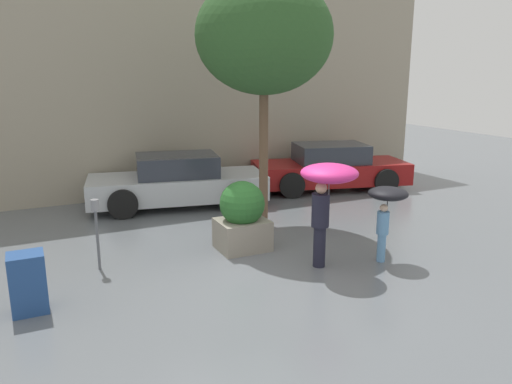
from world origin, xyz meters
TOP-DOWN VIEW (x-y plane):
  - ground_plane at (0.00, 0.00)m, footprint 40.00×40.00m
  - building_facade at (0.00, 6.50)m, footprint 18.00×0.30m
  - planter_box at (0.47, 1.29)m, footprint 0.97×0.89m
  - person_adult at (1.41, -0.21)m, footprint 1.00×1.00m
  - person_child at (2.60, -0.40)m, footprint 0.72×0.72m
  - parked_car_near at (0.26, 5.00)m, footprint 4.74×2.55m
  - parked_car_far at (4.92, 4.91)m, footprint 4.79×2.79m
  - street_tree at (1.60, 2.65)m, footprint 2.94×2.94m
  - parking_meter at (-2.26, 1.44)m, footprint 0.14×0.14m
  - newspaper_box at (-3.42, 0.20)m, footprint 0.50×0.44m

SIDE VIEW (x-z plane):
  - ground_plane at x=0.00m, z-range 0.00..0.00m
  - newspaper_box at x=-3.42m, z-range 0.00..0.90m
  - parked_car_far at x=4.92m, z-range -0.05..1.30m
  - parked_car_near at x=0.26m, z-range -0.05..1.30m
  - planter_box at x=0.47m, z-range -0.01..1.36m
  - parking_meter at x=-2.26m, z-range 0.28..1.56m
  - person_child at x=2.60m, z-range 0.42..1.82m
  - person_adult at x=1.41m, z-range 0.57..2.47m
  - building_facade at x=0.00m, z-range 0.00..6.00m
  - street_tree at x=1.60m, z-range 1.45..6.88m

